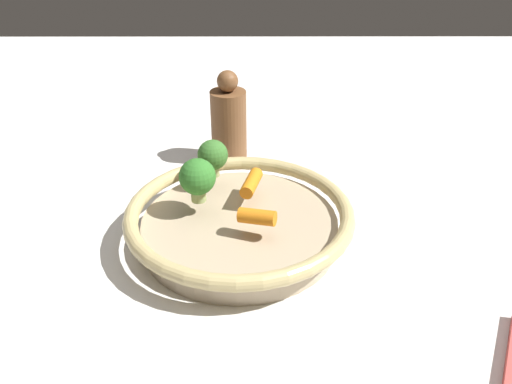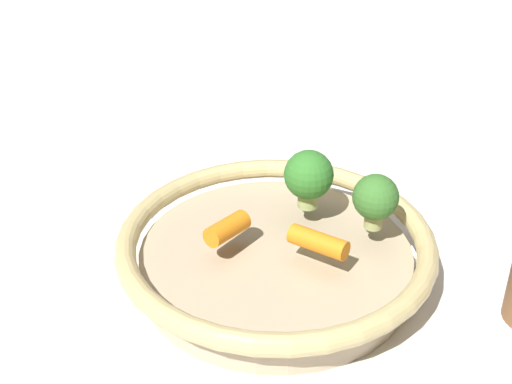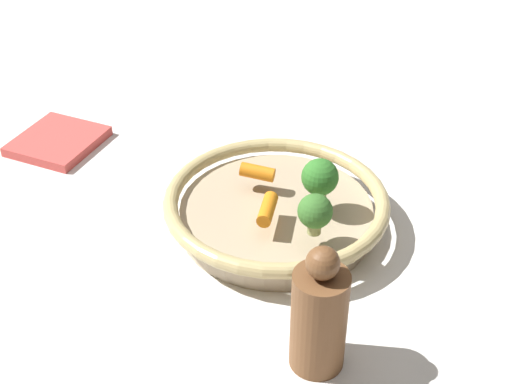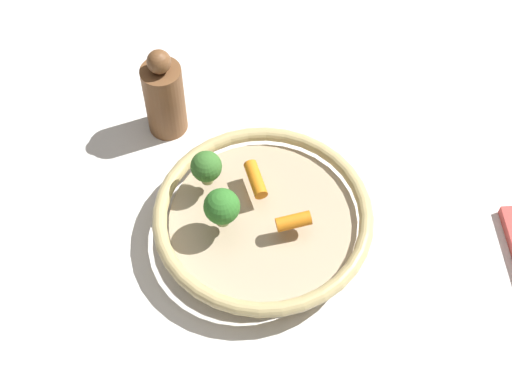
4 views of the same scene
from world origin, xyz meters
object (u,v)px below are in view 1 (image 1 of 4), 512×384
Objects in this scene: pepper_mill at (229,123)px; serving_bowl at (240,222)px; baby_carrot_near_rim at (251,183)px; baby_carrot_left at (257,217)px; broccoli_floret_large at (197,178)px; broccoli_floret_small at (213,156)px.

serving_bowl is at bearing 95.64° from pepper_mill.
baby_carrot_left is at bearing 94.98° from baby_carrot_near_rim.
baby_carrot_near_rim is 0.19m from pepper_mill.
baby_carrot_near_rim is 0.08m from baby_carrot_left.
pepper_mill is (0.04, -0.26, 0.00)m from baby_carrot_left.
broccoli_floret_large reaches higher than baby_carrot_near_rim.
serving_bowl is 0.23m from pepper_mill.
broccoli_floret_small reaches higher than baby_carrot_left.
serving_bowl is at bearing -60.18° from baby_carrot_left.
baby_carrot_near_rim is at bearing -157.03° from broccoli_floret_large.
baby_carrot_near_rim is 0.07m from broccoli_floret_large.
baby_carrot_left is at bearing 99.44° from pepper_mill.
baby_carrot_left is 0.85× the size of broccoli_floret_small.
baby_carrot_near_rim is at bearing 144.48° from broccoli_floret_small.
baby_carrot_near_rim is 0.07m from broccoli_floret_small.
baby_carrot_left is 0.09m from broccoli_floret_large.
pepper_mill reaches higher than baby_carrot_near_rim.
pepper_mill is at bearing -95.59° from broccoli_floret_small.
baby_carrot_left reaches higher than serving_bowl.
broccoli_floret_large is at bearing 77.62° from broccoli_floret_small.
broccoli_floret_large is at bearing -35.51° from baby_carrot_left.
broccoli_floret_small reaches higher than serving_bowl.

